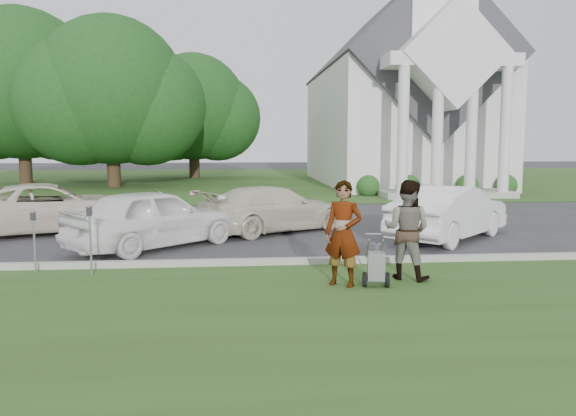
{
  "coord_description": "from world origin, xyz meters",
  "views": [
    {
      "loc": [
        -0.83,
        -11.18,
        2.63
      ],
      "look_at": [
        0.16,
        0.0,
        1.3
      ],
      "focal_mm": 35.0,
      "sensor_mm": 36.0,
      "label": 1
    }
  ],
  "objects": [
    {
      "name": "car_c",
      "position": [
        0.18,
        5.08,
        0.67
      ],
      "size": [
        4.9,
        4.03,
        1.34
      ],
      "primitive_type": "imported",
      "rotation": [
        0.0,
        0.0,
        2.13
      ],
      "color": "beige",
      "rests_on": "ground"
    },
    {
      "name": "ground",
      "position": [
        0.0,
        0.0,
        0.0
      ],
      "size": [
        120.0,
        120.0,
        0.0
      ],
      "primitive_type": "plane",
      "color": "#333335",
      "rests_on": "ground"
    },
    {
      "name": "person_right",
      "position": [
        2.35,
        -0.89,
        0.95
      ],
      "size": [
        1.16,
        1.11,
        1.9
      ],
      "primitive_type": "imported",
      "rotation": [
        0.0,
        0.0,
        2.55
      ],
      "color": "#999999",
      "rests_on": "ground"
    },
    {
      "name": "parking_meter_near",
      "position": [
        -3.74,
        -0.02,
        0.87
      ],
      "size": [
        0.1,
        0.09,
        1.38
      ],
      "color": "gray",
      "rests_on": "ground"
    },
    {
      "name": "person_left",
      "position": [
        1.05,
        -1.29,
        0.96
      ],
      "size": [
        0.84,
        0.75,
        1.92
      ],
      "primitive_type": "imported",
      "rotation": [
        0.0,
        0.0,
        -0.54
      ],
      "color": "#999999",
      "rests_on": "ground"
    },
    {
      "name": "tree_left",
      "position": [
        -8.01,
        21.99,
        5.11
      ],
      "size": [
        10.63,
        8.4,
        9.71
      ],
      "color": "#332316",
      "rests_on": "ground"
    },
    {
      "name": "church",
      "position": [
        9.0,
        23.11,
        5.94
      ],
      "size": [
        9.19,
        19.0,
        24.1
      ],
      "color": "white",
      "rests_on": "ground"
    },
    {
      "name": "parking_meter_far",
      "position": [
        -4.9,
        0.25,
        0.79
      ],
      "size": [
        0.09,
        0.08,
        1.25
      ],
      "color": "gray",
      "rests_on": "ground"
    },
    {
      "name": "tree_back",
      "position": [
        -4.01,
        29.99,
        4.73
      ],
      "size": [
        9.61,
        7.6,
        8.89
      ],
      "color": "#332316",
      "rests_on": "ground"
    },
    {
      "name": "grass_strip",
      "position": [
        0.0,
        -3.0,
        0.01
      ],
      "size": [
        80.0,
        7.0,
        0.01
      ],
      "primitive_type": "cube",
      "color": "#2D4C1A",
      "rests_on": "ground"
    },
    {
      "name": "car_a",
      "position": [
        -6.26,
        5.45,
        0.72
      ],
      "size": [
        5.68,
        4.03,
        1.44
      ],
      "primitive_type": "imported",
      "rotation": [
        0.0,
        0.0,
        1.93
      ],
      "color": "beige",
      "rests_on": "ground"
    },
    {
      "name": "church_lawn",
      "position": [
        0.0,
        27.0,
        0.01
      ],
      "size": [
        80.0,
        30.0,
        0.01
      ],
      "primitive_type": "cube",
      "color": "#2D4C1A",
      "rests_on": "ground"
    },
    {
      "name": "tree_far",
      "position": [
        -14.01,
        24.99,
        5.69
      ],
      "size": [
        11.64,
        9.2,
        10.73
      ],
      "color": "#332316",
      "rests_on": "ground"
    },
    {
      "name": "striping_cart",
      "position": [
        1.63,
        -1.43,
        0.37
      ],
      "size": [
        0.53,
        0.98,
        0.87
      ],
      "rotation": [
        0.0,
        0.0,
        -0.16
      ],
      "color": "black",
      "rests_on": "ground"
    },
    {
      "name": "car_d",
      "position": [
        4.81,
        3.35,
        0.73
      ],
      "size": [
        4.26,
        4.21,
        1.46
      ],
      "primitive_type": "imported",
      "rotation": [
        0.0,
        0.0,
        2.34
      ],
      "color": "white",
      "rests_on": "ground"
    },
    {
      "name": "car_b",
      "position": [
        -2.93,
        2.78,
        0.75
      ],
      "size": [
        4.42,
        4.29,
        1.5
      ],
      "primitive_type": "imported",
      "rotation": [
        0.0,
        0.0,
        2.32
      ],
      "color": "white",
      "rests_on": "ground"
    },
    {
      "name": "curb",
      "position": [
        0.0,
        0.55,
        0.07
      ],
      "size": [
        80.0,
        0.18,
        0.15
      ],
      "primitive_type": "cube",
      "color": "#9E9E93",
      "rests_on": "ground"
    }
  ]
}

